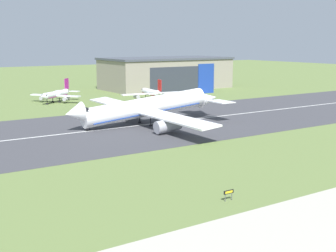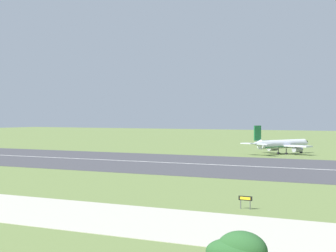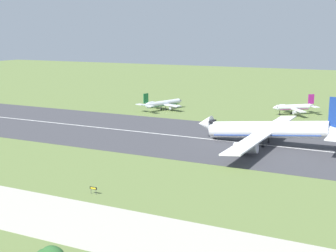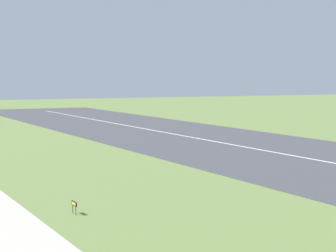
{
  "view_description": "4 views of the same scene",
  "coord_description": "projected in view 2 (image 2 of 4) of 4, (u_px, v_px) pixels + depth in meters",
  "views": [
    {
      "loc": [
        -30.74,
        -3.29,
        21.86
      ],
      "look_at": [
        11.77,
        60.61,
        7.84
      ],
      "focal_mm": 50.0,
      "sensor_mm": 36.0,
      "label": 1
    },
    {
      "loc": [
        41.99,
        -26.11,
        11.07
      ],
      "look_at": [
        -5.69,
        53.07,
        9.4
      ],
      "focal_mm": 70.0,
      "sensor_mm": 36.0,
      "label": 2
    },
    {
      "loc": [
        64.65,
        -32.05,
        32.79
      ],
      "look_at": [
        12.93,
        73.72,
        9.1
      ],
      "focal_mm": 50.0,
      "sensor_mm": 36.0,
      "label": 3
    },
    {
      "loc": [
        84.24,
        19.95,
        16.5
      ],
      "look_at": [
        -4.59,
        63.38,
        8.77
      ],
      "focal_mm": 70.0,
      "sensor_mm": 36.0,
      "label": 4
    }
  ],
  "objects": [
    {
      "name": "runway_sign",
      "position": [
        245.0,
        199.0,
        76.1
      ],
      "size": [
        1.7,
        0.13,
        1.54
      ],
      "color": "#4C4C51",
      "rests_on": "ground_plane"
    },
    {
      "name": "airplane_parked_east",
      "position": [
        282.0,
        144.0,
        180.66
      ],
      "size": [
        17.85,
        23.82,
        8.05
      ],
      "color": "silver",
      "rests_on": "ground_plane"
    },
    {
      "name": "shrub_clump",
      "position": [
        237.0,
        252.0,
        46.88
      ],
      "size": [
        4.73,
        2.91,
        2.74
      ],
      "color": "#285628",
      "rests_on": "ground_plane"
    },
    {
      "name": "runway_strip",
      "position": [
        316.0,
        169.0,
        130.8
      ],
      "size": [
        462.61,
        52.83,
        0.06
      ],
      "primitive_type": "cube",
      "color": "#3D3D42",
      "rests_on": "ground_plane"
    },
    {
      "name": "ground_plane",
      "position": [
        195.0,
        197.0,
        87.51
      ],
      "size": [
        702.61,
        702.61,
        0.0
      ],
      "primitive_type": "plane",
      "color": "olive"
    },
    {
      "name": "taxiway_road",
      "position": [
        105.0,
        217.0,
        70.35
      ],
      "size": [
        346.96,
        17.09,
        0.05
      ],
      "primitive_type": "cube",
      "color": "#B2AD9E",
      "rests_on": "ground_plane"
    },
    {
      "name": "runway_centreline",
      "position": [
        316.0,
        169.0,
        130.8
      ],
      "size": [
        416.35,
        0.7,
        0.01
      ],
      "primitive_type": "cube",
      "color": "silver",
      "rests_on": "runway_strip"
    }
  ]
}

